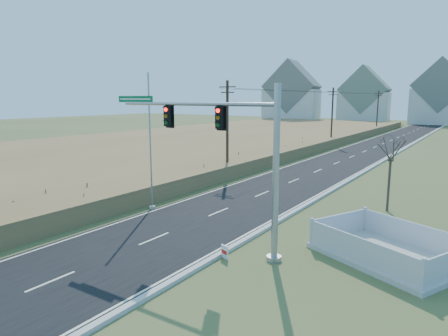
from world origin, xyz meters
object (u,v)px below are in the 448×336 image
at_px(traffic_signal_mast, 239,153).
at_px(flagpole, 151,156).
at_px(fence_enclosure, 387,253).
at_px(open_sign, 225,252).
at_px(bare_tree, 392,147).

xyz_separation_m(traffic_signal_mast, flagpole, (-8.88, 3.37, -1.25)).
bearing_deg(flagpole, fence_enclosure, -1.06).
relative_size(fence_enclosure, open_sign, 11.78).
distance_m(traffic_signal_mast, flagpole, 9.58).
bearing_deg(fence_enclosure, traffic_signal_mast, -128.68).
relative_size(traffic_signal_mast, open_sign, 16.03).
xyz_separation_m(flagpole, bare_tree, (13.36, 8.13, 0.65)).
xyz_separation_m(open_sign, flagpole, (-8.80, 4.43, 3.25)).
xyz_separation_m(fence_enclosure, bare_tree, (-1.73, 8.41, 3.96)).
bearing_deg(fence_enclosure, flagpole, -156.16).
relative_size(flagpole, bare_tree, 1.71).
height_order(traffic_signal_mast, flagpole, flagpole).
xyz_separation_m(traffic_signal_mast, fence_enclosure, (6.21, 3.09, -4.56)).
height_order(fence_enclosure, flagpole, flagpole).
bearing_deg(traffic_signal_mast, open_sign, -94.97).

